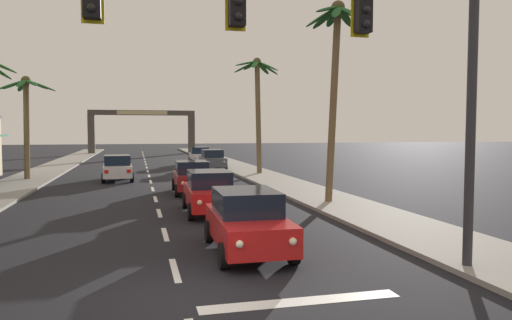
# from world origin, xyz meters

# --- Properties ---
(ground_plane) EXTENTS (220.00, 220.00, 0.00)m
(ground_plane) POSITION_xyz_m (0.00, 0.00, 0.00)
(ground_plane) COLOR black
(sidewalk_right) EXTENTS (3.20, 110.00, 0.14)m
(sidewalk_right) POSITION_xyz_m (7.80, 20.00, 0.07)
(sidewalk_right) COLOR gray
(sidewalk_right) RESTS_ON ground
(sidewalk_left) EXTENTS (3.20, 110.00, 0.14)m
(sidewalk_left) POSITION_xyz_m (-7.80, 20.00, 0.07)
(sidewalk_left) COLOR gray
(sidewalk_left) RESTS_ON ground
(lane_markings) EXTENTS (4.28, 86.40, 0.01)m
(lane_markings) POSITION_xyz_m (0.44, 19.24, 0.00)
(lane_markings) COLOR silver
(lane_markings) RESTS_ON ground
(traffic_signal_mast) EXTENTS (11.40, 0.41, 7.36)m
(traffic_signal_mast) POSITION_xyz_m (2.93, 0.37, 5.26)
(traffic_signal_mast) COLOR #2D2D33
(traffic_signal_mast) RESTS_ON ground
(sedan_lead_at_stop_bar) EXTENTS (2.03, 4.48, 1.68)m
(sedan_lead_at_stop_bar) POSITION_xyz_m (2.04, 3.34, 0.85)
(sedan_lead_at_stop_bar) COLOR red
(sedan_lead_at_stop_bar) RESTS_ON ground
(sedan_third_in_queue) EXTENTS (2.03, 4.48, 1.68)m
(sedan_third_in_queue) POSITION_xyz_m (1.96, 9.71, 0.85)
(sedan_third_in_queue) COLOR red
(sedan_third_in_queue) RESTS_ON ground
(sedan_fifth_in_queue) EXTENTS (2.02, 4.48, 1.68)m
(sedan_fifth_in_queue) POSITION_xyz_m (1.97, 16.08, 0.85)
(sedan_fifth_in_queue) COLOR maroon
(sedan_fifth_in_queue) RESTS_ON ground
(sedan_oncoming_far) EXTENTS (2.09, 4.51, 1.68)m
(sedan_oncoming_far) POSITION_xyz_m (-2.08, 23.40, 0.85)
(sedan_oncoming_far) COLOR silver
(sedan_oncoming_far) RESTS_ON ground
(sedan_parked_nearest_kerb) EXTENTS (2.06, 4.49, 1.68)m
(sedan_parked_nearest_kerb) POSITION_xyz_m (5.08, 37.13, 0.85)
(sedan_parked_nearest_kerb) COLOR silver
(sedan_parked_nearest_kerb) RESTS_ON ground
(sedan_parked_mid_kerb) EXTENTS (1.97, 4.46, 1.68)m
(sedan_parked_mid_kerb) POSITION_xyz_m (5.33, 30.68, 0.85)
(sedan_parked_mid_kerb) COLOR #4C515B
(sedan_parked_mid_kerb) RESTS_ON ground
(palm_left_third) EXTENTS (3.72, 3.85, 6.81)m
(palm_left_third) POSITION_xyz_m (-7.75, 24.66, 4.91)
(palm_left_third) COLOR brown
(palm_left_third) RESTS_ON ground
(palm_right_second) EXTENTS (3.15, 3.24, 8.97)m
(palm_right_second) POSITION_xyz_m (7.72, 10.63, 6.62)
(palm_right_second) COLOR brown
(palm_right_second) RESTS_ON ground
(palm_right_third) EXTENTS (3.52, 3.55, 8.61)m
(palm_right_third) POSITION_xyz_m (7.84, 25.17, 5.93)
(palm_right_third) COLOR brown
(palm_right_third) RESTS_ON ground
(town_gateway_arch) EXTENTS (14.68, 0.90, 6.12)m
(town_gateway_arch) POSITION_xyz_m (0.00, 60.56, 4.01)
(town_gateway_arch) COLOR #423D38
(town_gateway_arch) RESTS_ON ground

